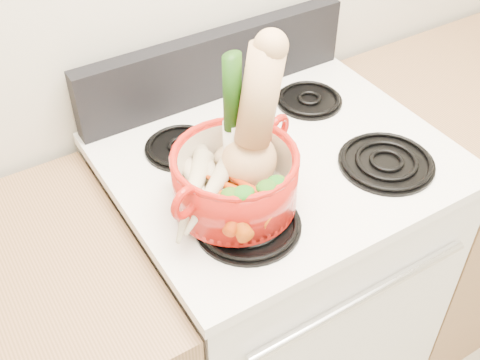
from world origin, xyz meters
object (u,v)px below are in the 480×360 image
stove_body (272,284)px  dutch_oven (235,179)px  leek (233,117)px  squash (250,121)px

stove_body → dutch_oven: (-0.18, -0.10, 0.57)m
dutch_oven → leek: 0.13m
stove_body → squash: squash is taller
stove_body → leek: (-0.15, -0.04, 0.68)m
leek → squash: bearing=-88.4°
dutch_oven → squash: size_ratio=0.83×
dutch_oven → leek: size_ratio=0.86×
stove_body → dutch_oven: 0.61m
dutch_oven → squash: bearing=3.0°
stove_body → leek: 0.70m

